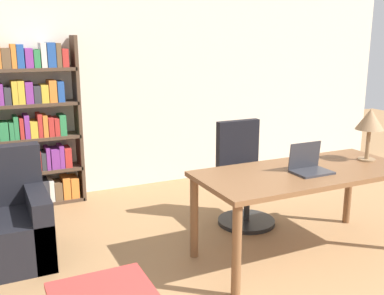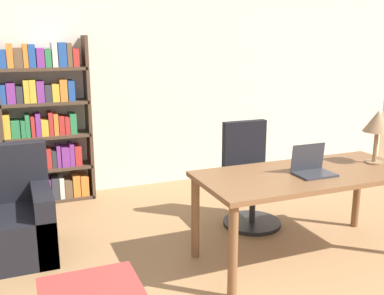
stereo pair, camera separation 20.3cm
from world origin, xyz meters
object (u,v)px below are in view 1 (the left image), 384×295
Objects in this scene: armchair at (4,226)px; table_lamp at (370,121)px; desk at (304,181)px; laptop at (309,166)px; office_chair at (244,179)px; bookshelf at (33,129)px.

table_lamp is at bearing -17.60° from armchair.
desk is 1.98× the size of armchair.
armchair is (-2.31, 1.03, -0.51)m from laptop.
armchair is (-2.25, 0.15, -0.15)m from office_chair.
desk is 1.79× the size of office_chair.
office_chair is at bearing 94.39° from laptop.
bookshelf is (0.42, 1.27, 0.57)m from armchair.
desk is 0.84m from table_lamp.
table_lamp reaches higher than desk.
office_chair is 2.35m from bookshelf.
desk is at bearing -22.88° from armchair.
office_chair is at bearing 134.10° from table_lamp.
table_lamp is at bearing -40.47° from bookshelf.
table_lamp reaches higher than laptop.
table_lamp is 3.44m from bookshelf.
office_chair is 2.26m from armchair.
bookshelf is at bearing 130.23° from desk.
armchair is at bearing -108.39° from bookshelf.
laptop is (-0.01, -0.06, 0.14)m from desk.
table_lamp reaches higher than office_chair.
office_chair is 0.55× the size of bookshelf.
armchair is (-2.32, 0.98, -0.36)m from desk.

